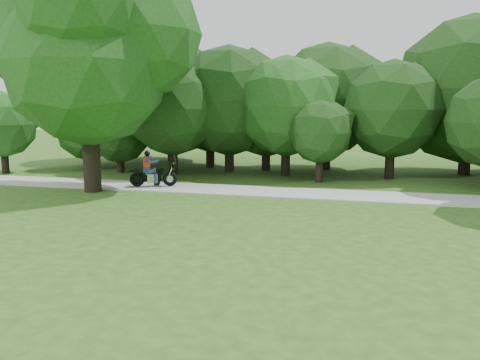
# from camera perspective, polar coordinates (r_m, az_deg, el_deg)

# --- Properties ---
(ground) EXTENTS (100.00, 100.00, 0.00)m
(ground) POSITION_cam_1_polar(r_m,az_deg,el_deg) (10.64, 14.51, -9.98)
(ground) COLOR #284D16
(ground) RESTS_ON ground
(walkway) EXTENTS (60.00, 2.20, 0.06)m
(walkway) POSITION_cam_1_polar(r_m,az_deg,el_deg) (18.39, 14.48, -1.90)
(walkway) COLOR #A1A19C
(walkway) RESTS_ON ground
(tree_line) EXTENTS (39.77, 12.25, 7.89)m
(tree_line) POSITION_cam_1_polar(r_m,az_deg,el_deg) (24.69, 15.80, 9.03)
(tree_line) COLOR black
(tree_line) RESTS_ON ground
(big_tree_west) EXTENTS (8.64, 6.56, 9.96)m
(big_tree_west) POSITION_cam_1_polar(r_m,az_deg,el_deg) (20.00, -17.80, 15.30)
(big_tree_west) COLOR black
(big_tree_west) RESTS_ON ground
(touring_motorcycle) EXTENTS (1.93, 1.08, 1.52)m
(touring_motorcycle) POSITION_cam_1_polar(r_m,az_deg,el_deg) (20.05, -10.87, 0.80)
(touring_motorcycle) COLOR black
(touring_motorcycle) RESTS_ON walkway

